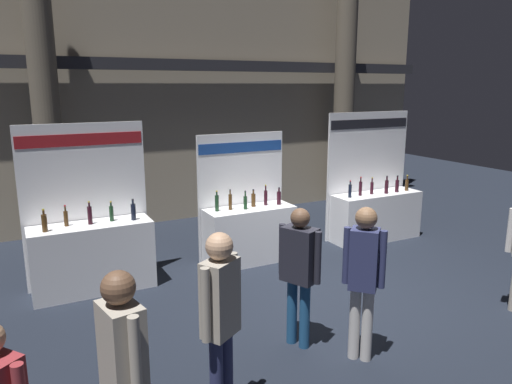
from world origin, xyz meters
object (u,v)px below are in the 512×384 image
object	(u,v)px
exhibitor_booth_0	(92,250)
exhibitor_booth_2	(375,209)
visitor_1	(123,367)
visitor_3	(364,271)
exhibitor_booth_1	(249,229)
visitor_2	(299,265)
visitor_4	(220,313)

from	to	relation	value
exhibitor_booth_0	exhibitor_booth_2	world-z (taller)	exhibitor_booth_2
visitor_1	visitor_3	distance (m)	2.86
exhibitor_booth_1	visitor_2	size ratio (longest dim) A/B	1.32
visitor_1	visitor_2	bearing A→B (deg)	-71.47
visitor_3	exhibitor_booth_1	bearing A→B (deg)	132.46
visitor_4	exhibitor_booth_0	bearing A→B (deg)	-113.34
exhibitor_booth_0	visitor_3	distance (m)	4.17
exhibitor_booth_0	visitor_3	bearing A→B (deg)	-55.06
exhibitor_booth_0	visitor_4	world-z (taller)	exhibitor_booth_0
visitor_2	exhibitor_booth_0	bearing A→B (deg)	9.95
exhibitor_booth_2	visitor_1	distance (m)	7.20
visitor_4	visitor_3	bearing A→B (deg)	155.64
exhibitor_booth_0	exhibitor_booth_1	xyz separation A→B (m)	(2.66, 0.02, -0.05)
exhibitor_booth_2	visitor_1	world-z (taller)	exhibitor_booth_2
exhibitor_booth_2	visitor_2	distance (m)	4.58
visitor_3	visitor_4	bearing A→B (deg)	-125.13
visitor_4	exhibitor_booth_2	bearing A→B (deg)	-175.65
exhibitor_booth_0	exhibitor_booth_2	bearing A→B (deg)	-0.07
exhibitor_booth_1	visitor_4	xyz separation A→B (m)	(-2.10, -3.67, 0.51)
visitor_1	visitor_4	world-z (taller)	visitor_4
visitor_2	visitor_3	world-z (taller)	visitor_3
exhibitor_booth_0	visitor_2	size ratio (longest dim) A/B	1.48
exhibitor_booth_0	visitor_3	xyz separation A→B (m)	(2.38, -3.40, 0.43)
visitor_2	visitor_3	xyz separation A→B (m)	(0.47, -0.58, 0.04)
exhibitor_booth_2	visitor_2	bearing A→B (deg)	-141.94
visitor_1	visitor_4	bearing A→B (deg)	-74.80
exhibitor_booth_1	exhibitor_booth_2	world-z (taller)	exhibitor_booth_2
visitor_4	exhibitor_booth_1	bearing A→B (deg)	-151.86
visitor_2	visitor_3	size ratio (longest dim) A/B	0.95
exhibitor_booth_2	visitor_3	size ratio (longest dim) A/B	1.42
exhibitor_booth_1	visitor_4	distance (m)	4.26
visitor_2	exhibitor_booth_2	bearing A→B (deg)	-76.13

